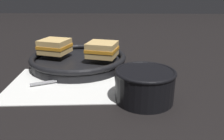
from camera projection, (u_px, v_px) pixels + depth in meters
ground_plane at (99, 82)px, 0.61m from camera, size 4.00×4.00×0.00m
napkin at (63, 83)px, 0.60m from camera, size 0.30×0.26×0.00m
soup_bowl at (145, 83)px, 0.50m from camera, size 0.14×0.14×0.07m
spoon at (71, 79)px, 0.61m from camera, size 0.15×0.08×0.01m
skillet at (79, 60)px, 0.73m from camera, size 0.32×0.32×0.04m
sandwich_near_left at (55, 46)px, 0.73m from camera, size 0.11×0.11×0.05m
sandwich_near_right at (103, 49)px, 0.69m from camera, size 0.11×0.10×0.05m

